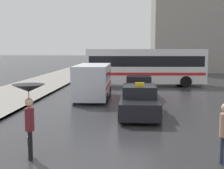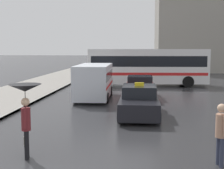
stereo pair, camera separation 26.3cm
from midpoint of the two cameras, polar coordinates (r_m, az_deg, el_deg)
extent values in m
cube|color=black|center=(15.10, 4.54, -3.72)|extent=(1.80, 4.42, 0.75)
cube|color=black|center=(15.22, 4.56, -1.17)|extent=(1.58, 1.99, 0.55)
cylinder|color=black|center=(13.84, 8.13, -5.72)|extent=(0.20, 0.60, 0.60)
cylinder|color=black|center=(13.83, 1.00, -5.67)|extent=(0.20, 0.60, 0.60)
cylinder|color=black|center=(16.52, 7.48, -3.71)|extent=(0.20, 0.60, 0.60)
cylinder|color=black|center=(16.51, 1.54, -3.67)|extent=(0.20, 0.60, 0.60)
cube|color=yellow|center=(14.96, 4.58, 0.06)|extent=(0.44, 0.16, 0.16)
cube|color=maroon|center=(20.53, 4.54, -0.99)|extent=(1.80, 4.04, 0.76)
cube|color=black|center=(20.65, 4.55, 0.85)|extent=(1.58, 1.82, 0.52)
cylinder|color=black|center=(19.35, 7.09, -2.21)|extent=(0.20, 0.60, 0.60)
cylinder|color=black|center=(19.34, 2.02, -2.17)|extent=(0.20, 0.60, 0.60)
cylinder|color=black|center=(21.82, 6.76, -1.21)|extent=(0.20, 0.60, 0.60)
cylinder|color=black|center=(21.81, 2.27, -1.18)|extent=(0.20, 0.60, 0.60)
cube|color=silver|center=(20.13, -3.86, 0.72)|extent=(2.10, 5.14, 2.05)
cube|color=black|center=(20.10, -3.86, 1.74)|extent=(2.11, 4.73, 0.53)
cube|color=red|center=(20.16, -3.85, -0.02)|extent=(2.12, 4.94, 0.14)
cylinder|color=black|center=(18.63, -1.51, -2.45)|extent=(0.21, 0.63, 0.63)
cylinder|color=black|center=(18.88, -7.27, -2.38)|extent=(0.21, 0.63, 0.63)
cylinder|color=black|center=(21.66, -0.85, -1.19)|extent=(0.21, 0.63, 0.63)
cylinder|color=black|center=(21.87, -5.82, -1.14)|extent=(0.21, 0.63, 0.63)
cube|color=silver|center=(27.50, 5.83, 3.39)|extent=(10.32, 3.04, 2.94)
cube|color=black|center=(27.48, 5.84, 4.32)|extent=(9.81, 3.03, 0.90)
cube|color=red|center=(27.54, 5.82, 2.12)|extent=(10.02, 3.05, 0.24)
cylinder|color=black|center=(26.35, -1.75, 0.55)|extent=(0.97, 0.33, 0.96)
cylinder|color=black|center=(28.73, -1.51, 1.05)|extent=(0.97, 0.33, 0.96)
cylinder|color=black|center=(26.89, 13.07, 0.51)|extent=(0.97, 0.33, 0.96)
cylinder|color=black|center=(29.23, 12.10, 1.00)|extent=(0.97, 0.33, 0.96)
cylinder|color=black|center=(9.54, -15.53, -10.78)|extent=(0.15, 0.15, 0.85)
cylinder|color=black|center=(9.75, -15.44, -10.40)|extent=(0.15, 0.15, 0.85)
cylinder|color=maroon|center=(9.45, -15.62, -6.18)|extent=(0.33, 0.33, 0.67)
sphere|color=#DBAD89|center=(9.35, -15.72, -3.13)|extent=(0.25, 0.25, 0.25)
cylinder|color=maroon|center=(9.27, -15.71, -6.11)|extent=(0.09, 0.09, 0.57)
cylinder|color=maroon|center=(9.61, -15.56, -5.66)|extent=(0.09, 0.09, 0.57)
cone|color=black|center=(9.29, -15.80, -0.64)|extent=(0.95, 0.95, 0.21)
cylinder|color=black|center=(9.34, -15.73, -2.72)|extent=(0.02, 0.02, 0.68)
cube|color=#BFB28C|center=(9.88, -15.68, -9.92)|extent=(0.14, 0.20, 0.28)
cylinder|color=#2D3347|center=(9.40, 18.72, -11.24)|extent=(0.14, 0.14, 0.81)
cylinder|color=tan|center=(9.27, 18.69, -6.52)|extent=(0.08, 0.08, 0.55)
camera|label=1|loc=(0.13, -90.47, -0.05)|focal=50.00mm
camera|label=2|loc=(0.13, 89.53, 0.05)|focal=50.00mm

